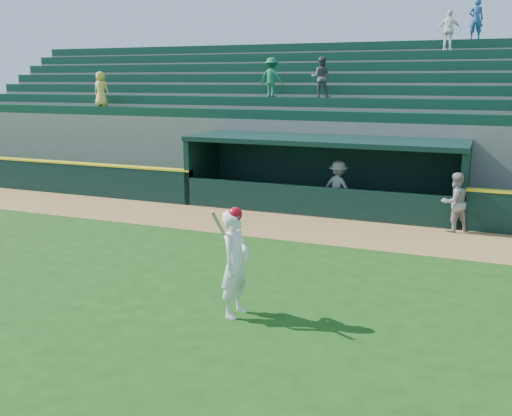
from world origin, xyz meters
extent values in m
plane|color=#184310|center=(0.00, 0.00, 0.00)|extent=(120.00, 120.00, 0.00)
cube|color=olive|center=(0.00, 4.90, 0.01)|extent=(40.00, 3.00, 0.01)
cube|color=black|center=(-12.25, 6.55, 0.60)|extent=(15.50, 0.30, 1.20)
cube|color=yellow|center=(-12.25, 6.55, 1.23)|extent=(15.50, 0.32, 0.06)
imported|color=gray|center=(4.40, 6.22, 0.88)|extent=(1.08, 1.05, 1.76)
imported|color=#A6A6A1|center=(0.66, 7.29, 0.88)|extent=(1.29, 1.01, 1.76)
cube|color=slate|center=(0.00, 7.70, 0.02)|extent=(9.00, 2.60, 0.04)
cube|color=black|center=(-4.60, 7.70, 1.15)|extent=(0.20, 2.60, 2.30)
cube|color=black|center=(4.60, 7.70, 1.15)|extent=(0.20, 2.60, 2.30)
cube|color=black|center=(0.00, 9.00, 1.15)|extent=(9.40, 0.20, 2.30)
cube|color=black|center=(0.00, 7.70, 2.38)|extent=(9.40, 2.80, 0.16)
cube|color=black|center=(0.00, 6.48, 0.50)|extent=(9.00, 0.16, 1.00)
cube|color=brown|center=(0.00, 8.50, 0.25)|extent=(8.40, 0.45, 0.10)
cube|color=slate|center=(0.00, 9.53, 1.46)|extent=(34.00, 0.85, 2.91)
cube|color=#0F3828|center=(0.00, 9.41, 3.09)|extent=(34.00, 0.60, 0.36)
cube|color=slate|center=(0.00, 10.38, 1.68)|extent=(34.00, 0.85, 3.36)
cube|color=#0F3828|center=(0.00, 10.26, 3.54)|extent=(34.00, 0.60, 0.36)
cube|color=slate|center=(0.00, 11.22, 1.91)|extent=(34.00, 0.85, 3.81)
cube|color=#0F3828|center=(0.00, 11.11, 3.99)|extent=(34.00, 0.60, 0.36)
cube|color=slate|center=(0.00, 12.07, 2.13)|extent=(34.00, 0.85, 4.26)
cube|color=#0F3828|center=(0.00, 11.96, 4.44)|extent=(34.00, 0.60, 0.36)
cube|color=slate|center=(0.00, 12.93, 2.35)|extent=(34.00, 0.85, 4.71)
cube|color=#0F3828|center=(0.00, 12.81, 4.89)|extent=(34.00, 0.60, 0.36)
cube|color=slate|center=(0.00, 13.78, 2.58)|extent=(34.00, 0.85, 5.16)
cube|color=#0F3828|center=(0.00, 13.66, 5.34)|extent=(34.00, 0.60, 0.36)
cube|color=slate|center=(0.00, 14.62, 2.80)|extent=(34.00, 0.85, 5.61)
cube|color=#0F3828|center=(0.00, 14.51, 5.79)|extent=(34.00, 0.60, 0.36)
cube|color=slate|center=(0.00, 15.20, 2.80)|extent=(34.50, 0.30, 5.61)
imported|color=white|center=(3.36, 13.68, 6.30)|extent=(0.97, 0.56, 1.56)
imported|color=#285D95|center=(4.30, 14.53, 6.76)|extent=(0.62, 0.45, 1.57)
imported|color=#4E4E4E|center=(-0.88, 10.28, 4.47)|extent=(0.83, 0.71, 1.50)
imported|color=#197045|center=(-2.87, 10.28, 4.47)|extent=(1.05, 0.72, 1.50)
imported|color=#E9CC52|center=(-10.32, 9.43, 3.99)|extent=(0.72, 0.49, 1.45)
imported|color=white|center=(0.96, -1.79, 1.02)|extent=(0.55, 0.78, 2.04)
sphere|color=red|center=(0.96, -1.79, 1.97)|extent=(0.27, 0.27, 0.27)
cylinder|color=tan|center=(0.78, -2.01, 1.74)|extent=(0.22, 0.51, 0.76)
camera|label=1|loc=(5.14, -11.06, 4.38)|focal=40.00mm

